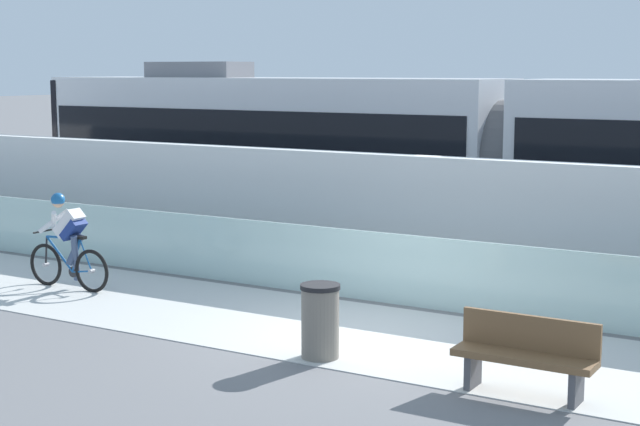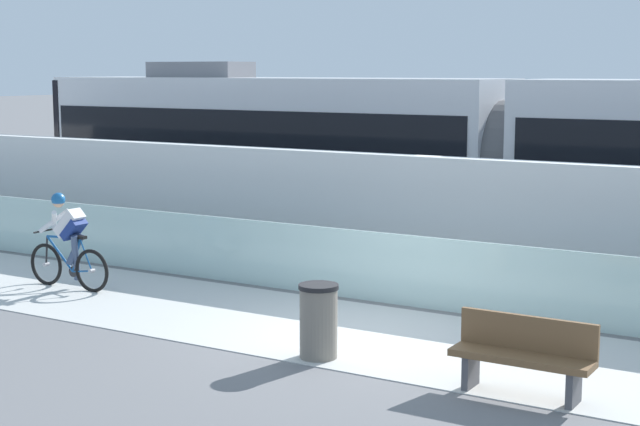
{
  "view_description": "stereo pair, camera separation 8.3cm",
  "coord_description": "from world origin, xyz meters",
  "px_view_note": "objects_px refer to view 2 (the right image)",
  "views": [
    {
      "loc": [
        6.27,
        -11.58,
        3.64
      ],
      "look_at": [
        -2.04,
        2.35,
        1.25
      ],
      "focal_mm": 54.95,
      "sensor_mm": 36.0,
      "label": 1
    },
    {
      "loc": [
        6.34,
        -11.54,
        3.64
      ],
      "look_at": [
        -2.04,
        2.35,
        1.25
      ],
      "focal_mm": 54.95,
      "sensor_mm": 36.0,
      "label": 2
    }
  ],
  "objects_px": {
    "tram": "(513,159)",
    "cyclist_on_bike": "(68,243)",
    "bench": "(523,354)",
    "trash_bin": "(319,321)"
  },
  "relations": [
    {
      "from": "cyclist_on_bike",
      "to": "tram",
      "type": "bearing_deg",
      "value": 52.79
    },
    {
      "from": "cyclist_on_bike",
      "to": "trash_bin",
      "type": "xyz_separation_m",
      "value": [
        5.63,
        -1.25,
        -0.3
      ]
    },
    {
      "from": "tram",
      "to": "trash_bin",
      "type": "bearing_deg",
      "value": -86.96
    },
    {
      "from": "tram",
      "to": "cyclist_on_bike",
      "type": "xyz_separation_m",
      "value": [
        -5.2,
        -6.85,
        -1.11
      ]
    },
    {
      "from": "tram",
      "to": "trash_bin",
      "type": "distance_m",
      "value": 8.23
    },
    {
      "from": "tram",
      "to": "bench",
      "type": "height_order",
      "value": "tram"
    },
    {
      "from": "tram",
      "to": "cyclist_on_bike",
      "type": "height_order",
      "value": "tram"
    },
    {
      "from": "trash_bin",
      "to": "bench",
      "type": "bearing_deg",
      "value": -0.74
    },
    {
      "from": "tram",
      "to": "bench",
      "type": "relative_size",
      "value": 14.1
    },
    {
      "from": "cyclist_on_bike",
      "to": "bench",
      "type": "height_order",
      "value": "cyclist_on_bike"
    }
  ]
}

